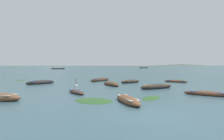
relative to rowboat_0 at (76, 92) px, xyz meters
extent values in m
plane|color=#385660|center=(5.83, 1492.36, -0.14)|extent=(6000.00, 6000.00, 0.00)
cone|color=#56665B|center=(-1080.80, 1879.67, 210.17)|extent=(1626.07, 1626.07, 420.61)
cone|color=#56665B|center=(-304.14, 2236.05, 207.23)|extent=(1332.95, 1332.95, 414.72)
cone|color=#56665B|center=(451.46, 2054.55, 294.63)|extent=(2192.66, 2192.66, 589.53)
cone|color=#56665B|center=(1237.70, 1869.68, 166.87)|extent=(1416.04, 1416.04, 334.01)
ellipsoid|color=#4C3323|center=(0.00, 0.00, -0.01)|extent=(2.46, 3.02, 0.43)
cube|color=#28519E|center=(0.00, 0.00, 0.12)|extent=(1.77, 2.17, 0.05)
cube|color=#4C3323|center=(0.00, 0.00, 0.17)|extent=(0.53, 0.40, 0.04)
ellipsoid|color=brown|center=(14.44, 10.83, 0.01)|extent=(3.73, 2.66, 0.48)
cube|color=#28519E|center=(14.44, 10.83, 0.15)|extent=(2.69, 1.92, 0.05)
cube|color=brown|center=(14.44, 10.83, 0.20)|extent=(0.39, 0.62, 0.04)
ellipsoid|color=#2D2826|center=(9.11, 3.43, 0.07)|extent=(4.72, 3.05, 0.69)
cube|color=orange|center=(9.11, 3.43, 0.27)|extent=(3.40, 2.19, 0.05)
cube|color=#2D2826|center=(9.11, 3.43, 0.32)|extent=(0.43, 0.83, 0.04)
ellipsoid|color=brown|center=(12.61, -1.31, 0.02)|extent=(4.08, 3.00, 0.51)
cube|color=#28519E|center=(12.61, -1.31, 0.17)|extent=(2.94, 2.16, 0.05)
cube|color=brown|center=(12.61, -1.31, 0.22)|extent=(0.44, 0.69, 0.04)
ellipsoid|color=#2D2826|center=(-7.20, 8.63, 0.08)|extent=(4.07, 3.74, 0.72)
cube|color=#28519E|center=(-7.20, 8.63, 0.29)|extent=(2.93, 2.69, 0.05)
cube|color=#2D2826|center=(-7.20, 8.63, 0.34)|extent=(0.64, 0.73, 0.04)
ellipsoid|color=#4C3323|center=(1.62, 13.18, 0.07)|extent=(3.88, 4.17, 0.71)
cube|color=#28519E|center=(1.62, 13.18, 0.29)|extent=(2.80, 3.00, 0.05)
cube|color=#4C3323|center=(1.62, 13.18, 0.34)|extent=(0.66, 0.60, 0.04)
ellipsoid|color=brown|center=(3.58, 6.86, 0.06)|extent=(2.91, 4.45, 0.65)
cube|color=#197A56|center=(3.58, 6.86, 0.25)|extent=(2.10, 3.20, 0.05)
cube|color=brown|center=(3.58, 6.86, 0.30)|extent=(0.93, 0.44, 0.04)
ellipsoid|color=#2D2826|center=(6.73, 10.09, 0.05)|extent=(3.78, 3.13, 0.63)
cube|color=orange|center=(6.73, 10.09, 0.24)|extent=(2.72, 2.25, 0.05)
cube|color=#2D2826|center=(6.73, 10.09, 0.29)|extent=(0.52, 0.70, 0.04)
ellipsoid|color=brown|center=(4.77, -4.22, 0.05)|extent=(2.13, 3.94, 0.62)
cube|color=#B7B2A3|center=(4.77, -4.22, 0.24)|extent=(1.54, 2.84, 0.05)
cube|color=brown|center=(4.77, -4.22, 0.29)|extent=(0.72, 0.29, 0.04)
cube|color=#2D2826|center=(-34.03, 104.76, 0.13)|extent=(9.34, 3.34, 0.90)
cylinder|color=#4C4742|center=(-30.58, 106.03, 1.26)|extent=(0.10, 0.10, 1.80)
cylinder|color=#4C4742|center=(-30.48, 103.81, 1.26)|extent=(0.10, 0.10, 1.80)
cylinder|color=#4C4742|center=(-37.58, 105.70, 1.26)|extent=(0.10, 0.10, 1.80)
cylinder|color=#4C4742|center=(-37.47, 103.49, 1.26)|extent=(0.10, 0.10, 1.80)
cube|color=#9E998E|center=(-34.03, 104.76, 2.16)|extent=(7.85, 2.81, 0.12)
cube|color=#2D2826|center=(36.24, 144.58, 0.13)|extent=(8.29, 4.71, 0.90)
cylinder|color=#4C4742|center=(39.39, 144.93, 1.26)|extent=(0.10, 0.10, 1.80)
cylinder|color=#4C4742|center=(38.85, 142.80, 1.26)|extent=(0.10, 0.10, 1.80)
cylinder|color=#4C4742|center=(33.62, 146.37, 1.26)|extent=(0.10, 0.10, 1.80)
cylinder|color=#4C4742|center=(33.09, 144.24, 1.26)|extent=(0.10, 0.10, 1.80)
cube|color=beige|center=(36.24, 144.58, 2.16)|extent=(6.96, 3.95, 0.12)
sphere|color=silver|center=(-1.07, 5.10, -0.05)|extent=(0.45, 0.45, 0.45)
cylinder|color=black|center=(-1.07, 5.10, 0.43)|extent=(0.06, 0.06, 0.95)
ellipsoid|color=#2D5628|center=(16.57, 14.58, -0.14)|extent=(2.77, 2.51, 0.14)
ellipsoid|color=#2D5628|center=(6.97, -2.62, -0.14)|extent=(2.56, 2.93, 0.14)
ellipsoid|color=#2D5628|center=(2.09, -3.65, -0.14)|extent=(3.81, 3.35, 0.14)
ellipsoid|color=#2D5628|center=(-13.20, 14.65, -0.14)|extent=(2.77, 2.80, 0.14)
camera|label=1|loc=(3.38, -16.88, 2.71)|focal=26.76mm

